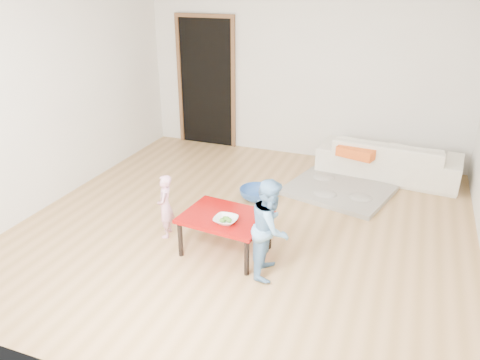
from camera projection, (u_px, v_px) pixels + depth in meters
The scene contains 13 objects.
floor at pixel (246, 225), 5.43m from camera, with size 5.00×5.00×0.01m, color #AD824A.
back_wall at pixel (303, 73), 7.05m from camera, with size 5.00×0.02×2.60m, color white.
left_wall at pixel (55, 96), 5.72m from camera, with size 0.02×5.00×2.60m, color white.
doorway at pixel (207, 83), 7.66m from camera, with size 1.02×0.08×2.11m, color brown, non-canonical shape.
sofa at pixel (389, 158), 6.62m from camera, with size 1.93×0.75×0.56m, color white.
cushion at pixel (359, 150), 6.45m from camera, with size 0.50×0.45×0.13m, color orange.
red_table at pixel (225, 234), 4.82m from camera, with size 0.85×0.64×0.43m, color #8D0807, non-canonical shape.
bowl at pixel (226, 220), 4.59m from camera, with size 0.23×0.23×0.06m, color white.
broccoli at pixel (226, 220), 4.59m from camera, with size 0.12×0.12×0.06m, color #2D5919, non-canonical shape.
child_pink at pixel (165, 206), 5.07m from camera, with size 0.26×0.17×0.72m, color pink.
child_blue at pixel (271, 228), 4.38m from camera, with size 0.48×0.37×0.98m, color #5FA7DC.
basin at pixel (257, 194), 6.03m from camera, with size 0.45×0.45×0.14m, color #2B58A3.
blanket at pixel (338, 190), 6.22m from camera, with size 1.27×1.06×0.06m, color #A39C8F, non-canonical shape.
Camera 1 is at (1.62, -4.48, 2.67)m, focal length 35.00 mm.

